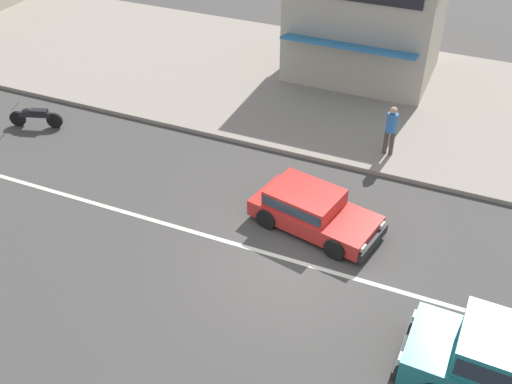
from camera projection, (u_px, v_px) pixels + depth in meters
ground_plane at (290, 260)px, 15.66m from camera, size 160.00×160.00×0.00m
lane_centre_stripe at (290, 260)px, 15.66m from camera, size 50.40×0.14×0.01m
kerb_strip at (379, 97)px, 22.72m from camera, size 68.00×10.00×0.15m
hatchback_red_1 at (311, 209)px, 16.44m from camera, size 3.83×2.28×1.10m
motorcycle_0 at (35, 116)px, 20.86m from camera, size 1.83×0.80×0.80m
pedestrian_by_shop at (391, 127)px, 18.85m from camera, size 0.34×0.34×1.70m
shopfront_mid_block at (366, 20)px, 23.01m from camera, size 5.57×5.03×4.32m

